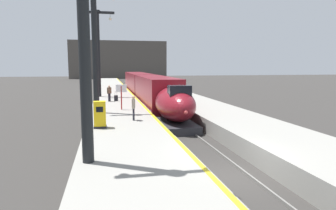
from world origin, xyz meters
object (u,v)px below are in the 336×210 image
object	(u,v)px
station_column_near	(83,8)
departure_info_board	(121,92)
passenger_mid_platform	(133,106)
highspeed_train_main	(147,88)
passenger_near_edge	(109,92)
rolling_suitcase	(116,98)
station_column_far	(98,46)
station_column_mid	(95,37)
ticket_machine_yellow	(100,116)

from	to	relation	value
station_column_near	departure_info_board	size ratio (longest dim) A/B	4.53
passenger_mid_platform	departure_info_board	distance (m)	5.35
highspeed_train_main	passenger_near_edge	bearing A→B (deg)	-129.35
passenger_mid_platform	rolling_suitcase	xyz separation A→B (m)	(-0.76, 11.65, -0.69)
highspeed_train_main	station_column_far	bearing A→B (deg)	-175.23
passenger_near_edge	station_column_mid	bearing A→B (deg)	-98.54
station_column_mid	departure_info_board	distance (m)	4.95
ticket_machine_yellow	station_column_mid	bearing A→B (deg)	93.25
station_column_far	ticket_machine_yellow	size ratio (longest dim) A/B	6.33
highspeed_train_main	passenger_near_edge	world-z (taller)	highspeed_train_main
station_column_far	departure_info_board	bearing A→B (deg)	-80.00
station_column_far	passenger_mid_platform	size ratio (longest dim) A/B	6.00
highspeed_train_main	station_column_near	xyz separation A→B (m)	(-5.90, -25.78, 4.87)
station_column_near	ticket_machine_yellow	xyz separation A→B (m)	(0.35, 6.46, -5.01)
highspeed_train_main	passenger_mid_platform	world-z (taller)	highspeed_train_main
station_column_mid	passenger_mid_platform	bearing A→B (deg)	-58.12
passenger_mid_platform	rolling_suitcase	bearing A→B (deg)	93.72
rolling_suitcase	departure_info_board	bearing A→B (deg)	-87.88
station_column_far	station_column_near	bearing A→B (deg)	-90.00
highspeed_train_main	rolling_suitcase	distance (m)	6.98
rolling_suitcase	departure_info_board	world-z (taller)	departure_info_board
passenger_mid_platform	departure_info_board	world-z (taller)	departure_info_board
passenger_near_edge	departure_info_board	bearing A→B (deg)	-81.39
highspeed_train_main	ticket_machine_yellow	world-z (taller)	highspeed_train_main
station_column_near	departure_info_board	xyz separation A→B (m)	(2.02, 13.83, -4.24)
rolling_suitcase	ticket_machine_yellow	bearing A→B (deg)	-95.98
ticket_machine_yellow	passenger_mid_platform	bearing A→B (deg)	43.29
highspeed_train_main	station_column_mid	xyz separation A→B (m)	(-5.90, -13.17, 4.99)
passenger_near_edge	ticket_machine_yellow	distance (m)	13.49
passenger_mid_platform	station_column_near	bearing A→B (deg)	-106.62
station_column_near	passenger_near_edge	bearing A→B (deg)	86.85
station_column_mid	station_column_far	distance (m)	12.67
passenger_mid_platform	ticket_machine_yellow	distance (m)	3.03
station_column_near	passenger_mid_platform	size ratio (longest dim) A/B	5.68
rolling_suitcase	ticket_machine_yellow	distance (m)	13.80
highspeed_train_main	rolling_suitcase	world-z (taller)	highspeed_train_main
rolling_suitcase	departure_info_board	size ratio (longest dim) A/B	0.46
highspeed_train_main	passenger_near_edge	distance (m)	7.57
station_column_mid	station_column_far	xyz separation A→B (m)	(0.00, 12.67, 0.16)
station_column_far	departure_info_board	xyz separation A→B (m)	(2.02, -11.46, -4.52)
station_column_near	rolling_suitcase	bearing A→B (deg)	84.94
passenger_mid_platform	station_column_mid	bearing A→B (deg)	121.88
station_column_near	station_column_far	world-z (taller)	station_column_far
rolling_suitcase	departure_info_board	distance (m)	6.47
station_column_mid	departure_info_board	xyz separation A→B (m)	(2.02, 1.21, -4.36)
departure_info_board	station_column_far	bearing A→B (deg)	100.00
highspeed_train_main	rolling_suitcase	size ratio (longest dim) A/B	38.68
station_column_far	passenger_near_edge	xyz separation A→B (m)	(1.10, -5.36, -5.04)
passenger_near_edge	station_column_near	bearing A→B (deg)	-93.15
station_column_far	highspeed_train_main	bearing A→B (deg)	4.77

